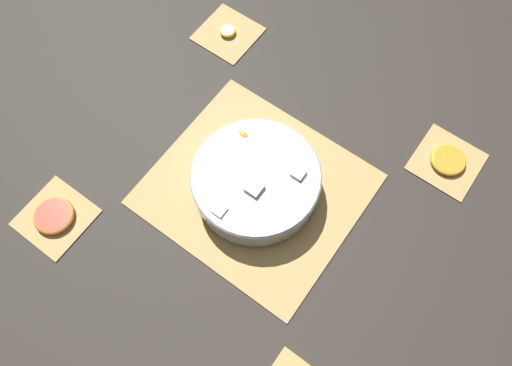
# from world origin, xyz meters

# --- Properties ---
(ground_plane) EXTENTS (6.00, 6.00, 0.00)m
(ground_plane) POSITION_xyz_m (0.00, 0.00, 0.00)
(ground_plane) COLOR #2D2823
(bamboo_mat_center) EXTENTS (0.41, 0.37, 0.01)m
(bamboo_mat_center) POSITION_xyz_m (-0.00, 0.00, 0.00)
(bamboo_mat_center) COLOR tan
(bamboo_mat_center) RESTS_ON ground_plane
(coaster_mat_near_left) EXTENTS (0.13, 0.13, 0.01)m
(coaster_mat_near_left) POSITION_xyz_m (-0.29, -0.29, 0.00)
(coaster_mat_near_left) COLOR tan
(coaster_mat_near_left) RESTS_ON ground_plane
(coaster_mat_near_right) EXTENTS (0.13, 0.13, 0.01)m
(coaster_mat_near_right) POSITION_xyz_m (0.29, -0.29, 0.00)
(coaster_mat_near_right) COLOR tan
(coaster_mat_near_right) RESTS_ON ground_plane
(coaster_mat_far_right) EXTENTS (0.13, 0.13, 0.01)m
(coaster_mat_far_right) POSITION_xyz_m (0.29, 0.29, 0.00)
(coaster_mat_far_right) COLOR tan
(coaster_mat_far_right) RESTS_ON ground_plane
(fruit_salad_bowl) EXTENTS (0.26, 0.26, 0.08)m
(fruit_salad_bowl) POSITION_xyz_m (0.00, 0.00, 0.04)
(fruit_salad_bowl) COLOR silver
(fruit_salad_bowl) RESTS_ON bamboo_mat_center
(orange_slice_whole) EXTENTS (0.07, 0.07, 0.01)m
(orange_slice_whole) POSITION_xyz_m (-0.29, -0.29, 0.01)
(orange_slice_whole) COLOR orange
(orange_slice_whole) RESTS_ON coaster_mat_near_left
(banana_coin_single) EXTENTS (0.04, 0.04, 0.01)m
(banana_coin_single) POSITION_xyz_m (0.29, -0.29, 0.01)
(banana_coin_single) COLOR #F4EABC
(banana_coin_single) RESTS_ON coaster_mat_near_right
(grapefruit_slice) EXTENTS (0.08, 0.08, 0.01)m
(grapefruit_slice) POSITION_xyz_m (0.29, 0.29, 0.01)
(grapefruit_slice) COLOR red
(grapefruit_slice) RESTS_ON coaster_mat_far_right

